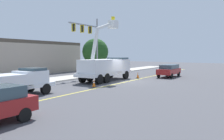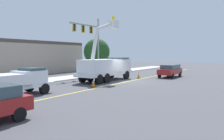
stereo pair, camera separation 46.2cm
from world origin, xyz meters
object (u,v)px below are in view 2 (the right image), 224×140
object	(u,v)px
traffic_cone_mid_rear	(139,75)
traffic_signal_mast	(90,37)
traffic_cone_mid_front	(93,83)
traffic_cone_leading	(6,97)
service_pickup_truck	(15,81)
passing_minivan	(170,70)
utility_bucket_truck	(107,67)

from	to	relation	value
traffic_cone_mid_rear	traffic_signal_mast	world-z (taller)	traffic_signal_mast
traffic_cone_mid_front	traffic_cone_mid_rear	bearing A→B (deg)	4.70
traffic_cone_leading	service_pickup_truck	bearing A→B (deg)	50.00
passing_minivan	traffic_cone_leading	size ratio (longest dim) A/B	5.97
traffic_cone_leading	traffic_cone_mid_front	bearing A→B (deg)	4.73
traffic_cone_mid_front	traffic_signal_mast	xyz separation A→B (m)	(7.05, 7.27, 5.18)
service_pickup_truck	utility_bucket_truck	bearing A→B (deg)	5.44
service_pickup_truck	traffic_signal_mast	world-z (taller)	traffic_signal_mast
traffic_cone_leading	traffic_cone_mid_rear	distance (m)	17.93
traffic_cone_leading	traffic_cone_mid_front	distance (m)	8.70
traffic_cone_leading	traffic_cone_mid_front	xyz separation A→B (m)	(8.67, 0.72, -0.07)
passing_minivan	traffic_signal_mast	bearing A→B (deg)	124.01
utility_bucket_truck	passing_minivan	bearing A→B (deg)	-25.57
traffic_cone_mid_rear	passing_minivan	bearing A→B (deg)	-32.70
traffic_signal_mast	traffic_cone_mid_rear	bearing A→B (deg)	-71.73
traffic_cone_mid_rear	traffic_signal_mast	bearing A→B (deg)	108.27
traffic_cone_mid_front	traffic_signal_mast	bearing A→B (deg)	45.91
traffic_cone_leading	traffic_cone_mid_rear	size ratio (longest dim) A/B	1.02
traffic_cone_mid_front	traffic_cone_mid_rear	world-z (taller)	traffic_cone_mid_rear
service_pickup_truck	traffic_cone_mid_front	size ratio (longest dim) A/B	8.34
service_pickup_truck	traffic_cone_mid_rear	bearing A→B (deg)	-1.48
passing_minivan	traffic_cone_mid_rear	distance (m)	4.74
utility_bucket_truck	traffic_cone_mid_rear	size ratio (longest dim) A/B	10.30
traffic_cone_leading	traffic_signal_mast	bearing A→B (deg)	26.95
traffic_cone_mid_rear	service_pickup_truck	bearing A→B (deg)	178.52
passing_minivan	traffic_cone_leading	world-z (taller)	passing_minivan
traffic_signal_mast	traffic_cone_leading	bearing A→B (deg)	-153.05
utility_bucket_truck	traffic_signal_mast	world-z (taller)	traffic_signal_mast
utility_bucket_truck	passing_minivan	world-z (taller)	utility_bucket_truck
utility_bucket_truck	traffic_cone_mid_front	size ratio (longest dim) A/B	12.13
traffic_signal_mast	service_pickup_truck	bearing A→B (deg)	-156.66
utility_bucket_truck	traffic_cone_leading	xyz separation A→B (m)	(-13.31, -3.01, -1.21)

